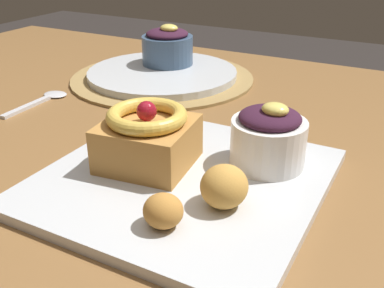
# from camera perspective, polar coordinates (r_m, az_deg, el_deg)

# --- Properties ---
(dining_table) EXTENTS (1.51, 0.95, 0.73)m
(dining_table) POSITION_cam_1_polar(r_m,az_deg,el_deg) (0.60, -0.05, -8.30)
(dining_table) COLOR brown
(dining_table) RESTS_ON ground_plane
(woven_placemat) EXTENTS (0.33, 0.33, 0.00)m
(woven_placemat) POSITION_cam_1_polar(r_m,az_deg,el_deg) (0.83, -3.73, 8.30)
(woven_placemat) COLOR #997A47
(woven_placemat) RESTS_ON dining_table
(front_plate) EXTENTS (0.28, 0.28, 0.01)m
(front_plate) POSITION_cam_1_polar(r_m,az_deg,el_deg) (0.49, -1.11, -4.51)
(front_plate) COLOR silver
(front_plate) RESTS_ON dining_table
(cake_slice) EXTENTS (0.10, 0.10, 0.07)m
(cake_slice) POSITION_cam_1_polar(r_m,az_deg,el_deg) (0.49, -5.58, 0.86)
(cake_slice) COLOR #B77F3D
(cake_slice) RESTS_ON front_plate
(berry_ramekin) EXTENTS (0.08, 0.08, 0.07)m
(berry_ramekin) POSITION_cam_1_polar(r_m,az_deg,el_deg) (0.50, 9.59, 0.85)
(berry_ramekin) COLOR white
(berry_ramekin) RESTS_ON front_plate
(fritter_front) EXTENTS (0.04, 0.05, 0.04)m
(fritter_front) POSITION_cam_1_polar(r_m,az_deg,el_deg) (0.42, 4.07, -5.34)
(fritter_front) COLOR gold
(fritter_front) RESTS_ON front_plate
(fritter_middle) EXTENTS (0.04, 0.03, 0.03)m
(fritter_middle) POSITION_cam_1_polar(r_m,az_deg,el_deg) (0.40, -3.64, -8.38)
(fritter_middle) COLOR #BC7F38
(fritter_middle) RESTS_ON front_plate
(back_plate) EXTENTS (0.27, 0.27, 0.01)m
(back_plate) POSITION_cam_1_polar(r_m,az_deg,el_deg) (0.83, -3.74, 8.86)
(back_plate) COLOR silver
(back_plate) RESTS_ON woven_placemat
(back_ramekin) EXTENTS (0.09, 0.09, 0.07)m
(back_ramekin) POSITION_cam_1_polar(r_m,az_deg,el_deg) (0.86, -3.10, 12.15)
(back_ramekin) COLOR #3D5675
(back_ramekin) RESTS_ON back_plate
(spoon) EXTENTS (0.04, 0.13, 0.00)m
(spoon) POSITION_cam_1_polar(r_m,az_deg,el_deg) (0.76, -18.16, 5.34)
(spoon) COLOR silver
(spoon) RESTS_ON dining_table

